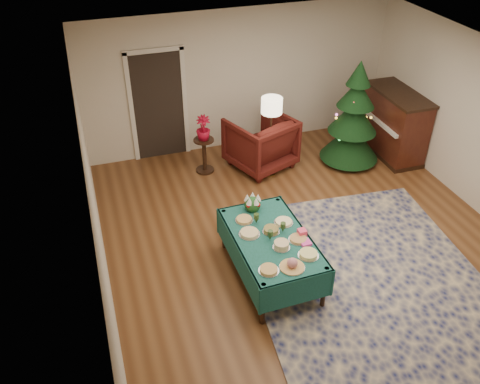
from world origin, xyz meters
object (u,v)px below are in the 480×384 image
object	(u,v)px
gift_box	(302,232)
armchair	(261,140)
potted_plant	(203,133)
buffet_table	(271,245)
side_table	(204,156)
floor_lamp	(272,110)
christmas_tree	(353,119)
piano	(394,124)

from	to	relation	value
gift_box	armchair	bearing A→B (deg)	80.61
potted_plant	gift_box	bearing A→B (deg)	-79.60
buffet_table	gift_box	bearing A→B (deg)	-11.47
side_table	floor_lamp	bearing A→B (deg)	-23.12
side_table	christmas_tree	world-z (taller)	christmas_tree
piano	floor_lamp	bearing A→B (deg)	179.55
buffet_table	christmas_tree	distance (m)	3.57
buffet_table	side_table	size ratio (longest dim) A/B	2.65
gift_box	christmas_tree	distance (m)	3.34
side_table	piano	distance (m)	3.69
gift_box	christmas_tree	world-z (taller)	christmas_tree
side_table	christmas_tree	distance (m)	2.82
armchair	gift_box	bearing A→B (deg)	59.57
potted_plant	armchair	bearing A→B (deg)	-7.36
armchair	side_table	world-z (taller)	armchair
side_table	christmas_tree	size ratio (longest dim) A/B	0.33
floor_lamp	buffet_table	bearing A→B (deg)	-110.81
potted_plant	piano	bearing A→B (deg)	-7.70
armchair	side_table	distance (m)	1.08
christmas_tree	gift_box	bearing A→B (deg)	-130.19
floor_lamp	side_table	size ratio (longest dim) A/B	2.27
floor_lamp	side_table	bearing A→B (deg)	156.88
floor_lamp	piano	distance (m)	2.62
piano	christmas_tree	bearing A→B (deg)	-178.59
buffet_table	piano	size ratio (longest dim) A/B	1.19
potted_plant	christmas_tree	xyz separation A→B (m)	(2.71, -0.51, 0.11)
floor_lamp	christmas_tree	xyz separation A→B (m)	(1.61, -0.04, -0.38)
gift_box	potted_plant	world-z (taller)	potted_plant
buffet_table	piano	xyz separation A→B (m)	(3.49, 2.49, 0.08)
potted_plant	christmas_tree	bearing A→B (deg)	-10.74
christmas_tree	potted_plant	bearing A→B (deg)	169.26
buffet_table	armchair	size ratio (longest dim) A/B	1.63
buffet_table	floor_lamp	bearing A→B (deg)	69.19
floor_lamp	gift_box	bearing A→B (deg)	-101.87
gift_box	side_table	xyz separation A→B (m)	(-0.56, 3.06, -0.40)
buffet_table	potted_plant	size ratio (longest dim) A/B	3.89
buffet_table	christmas_tree	xyz separation A→B (m)	(2.56, 2.46, 0.36)
armchair	buffet_table	bearing A→B (deg)	51.53
gift_box	armchair	distance (m)	2.97
buffet_table	armchair	world-z (taller)	armchair
gift_box	piano	world-z (taller)	piano
armchair	christmas_tree	xyz separation A→B (m)	(1.67, -0.38, 0.36)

